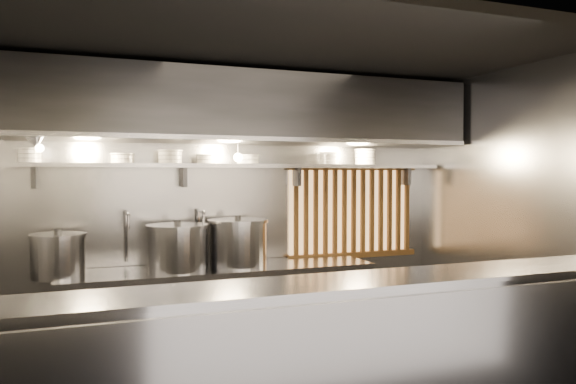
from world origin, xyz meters
TOP-DOWN VIEW (x-y plane):
  - ceiling at (0.00, 0.00)m, footprint 4.50×4.50m
  - wall_back at (0.00, 1.50)m, footprint 4.50×0.00m
  - wall_right at (2.25, 0.00)m, footprint 0.00×3.00m
  - serving_counter at (0.00, -0.96)m, footprint 4.50×0.56m
  - cooking_bench at (-0.30, 1.13)m, footprint 3.00×0.70m
  - bowl_shelf at (0.00, 1.32)m, footprint 4.40×0.34m
  - exhaust_hood at (0.00, 1.10)m, footprint 4.40×0.81m
  - wood_screen at (1.30, 1.45)m, footprint 1.56×0.09m
  - faucet_left at (-1.15, 1.37)m, footprint 0.04×0.30m
  - faucet_right at (-0.45, 1.37)m, footprint 0.04×0.30m
  - heat_lamp at (-1.90, 0.85)m, footprint 0.25×0.35m
  - pendant_bulb at (-0.10, 1.20)m, footprint 0.09×0.09m
  - stock_pot_left at (-1.75, 1.11)m, footprint 0.61×0.61m
  - stock_pot_mid at (-0.72, 1.09)m, footprint 0.69×0.69m
  - stock_pot_right at (-0.12, 1.13)m, footprint 0.75×0.75m
  - bowl_stack_0 at (-1.98, 1.32)m, footprint 0.21×0.21m
  - bowl_stack_1 at (-1.18, 1.32)m, footprint 0.23×0.23m
  - bowl_stack_2 at (-0.75, 1.32)m, footprint 0.24×0.24m
  - bowl_stack_3 at (-0.39, 1.32)m, footprint 0.20×0.20m
  - bowl_stack_4 at (0.04, 1.32)m, footprint 0.24×0.24m
  - bowl_stack_5 at (0.95, 1.32)m, footprint 0.22×0.22m
  - bowl_stack_6 at (1.38, 1.32)m, footprint 0.23×0.23m

SIDE VIEW (x-z plane):
  - cooking_bench at x=-0.30m, z-range 0.00..0.90m
  - serving_counter at x=0.00m, z-range 0.00..1.13m
  - stock_pot_left at x=-1.75m, z-range 0.88..1.30m
  - stock_pot_mid at x=-0.72m, z-range 0.88..1.35m
  - stock_pot_right at x=-0.12m, z-range 0.88..1.38m
  - faucet_left at x=-1.15m, z-range 1.06..1.56m
  - faucet_right at x=-0.45m, z-range 1.06..1.56m
  - wood_screen at x=1.30m, z-range 0.86..1.90m
  - wall_back at x=0.00m, z-range -0.85..3.65m
  - wall_right at x=2.25m, z-range -0.10..2.90m
  - bowl_shelf at x=0.00m, z-range 1.86..1.90m
  - bowl_stack_4 at x=0.04m, z-range 1.90..1.99m
  - bowl_stack_1 at x=-1.18m, z-range 1.90..1.99m
  - bowl_stack_3 at x=-0.39m, z-range 1.90..1.99m
  - pendant_bulb at x=-0.10m, z-range 1.87..2.05m
  - bowl_stack_2 at x=-0.75m, z-range 1.90..2.03m
  - bowl_stack_5 at x=0.95m, z-range 1.90..2.03m
  - bowl_stack_0 at x=-1.98m, z-range 1.90..2.03m
  - bowl_stack_6 at x=1.38m, z-range 1.90..2.07m
  - heat_lamp at x=-1.90m, z-range 1.97..2.17m
  - exhaust_hood at x=0.00m, z-range 2.10..2.75m
  - ceiling at x=0.00m, z-range 2.80..2.80m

